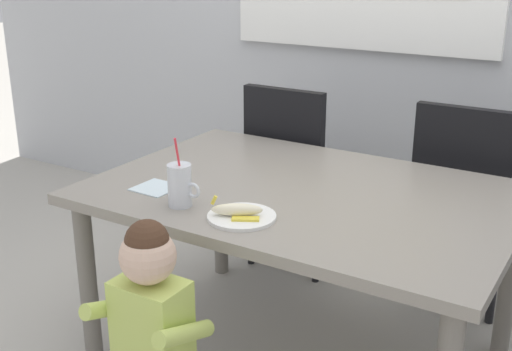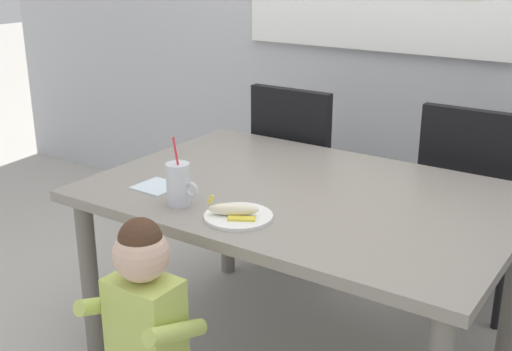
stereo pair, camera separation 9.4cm
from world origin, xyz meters
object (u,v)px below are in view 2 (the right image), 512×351
(dining_chair_left, at_px, (301,167))
(peeled_banana, at_px, (234,210))
(dining_chair_right, at_px, (472,197))
(snack_plate, at_px, (238,216))
(paper_napkin, at_px, (157,186))
(dining_table, at_px, (303,210))
(milk_cup, at_px, (179,186))
(toddler_standing, at_px, (145,313))

(dining_chair_left, distance_m, peeled_banana, 1.16)
(dining_chair_left, xyz_separation_m, dining_chair_right, (0.83, 0.06, 0.00))
(snack_plate, height_order, paper_napkin, snack_plate)
(dining_chair_right, relative_size, snack_plate, 4.17)
(dining_table, bearing_deg, paper_napkin, -149.41)
(dining_table, distance_m, dining_chair_right, 0.89)
(dining_chair_left, height_order, milk_cup, milk_cup)
(dining_chair_right, relative_size, toddler_standing, 1.15)
(milk_cup, bearing_deg, dining_chair_left, 97.02)
(milk_cup, xyz_separation_m, snack_plate, (0.24, 0.02, -0.06))
(dining_chair_right, xyz_separation_m, toddler_standing, (-0.55, -1.50, -0.02))
(milk_cup, bearing_deg, paper_napkin, 154.46)
(dining_chair_left, relative_size, paper_napkin, 6.40)
(dining_table, distance_m, milk_cup, 0.49)
(toddler_standing, relative_size, snack_plate, 3.64)
(toddler_standing, relative_size, peeled_banana, 4.78)
(dining_table, bearing_deg, snack_plate, -97.15)
(snack_plate, height_order, peeled_banana, peeled_banana)
(dining_chair_right, distance_m, toddler_standing, 1.60)
(snack_plate, bearing_deg, milk_cup, -176.34)
(peeled_banana, height_order, paper_napkin, peeled_banana)
(peeled_banana, bearing_deg, snack_plate, 51.22)
(dining_chair_right, xyz_separation_m, snack_plate, (-0.46, -1.13, 0.20))
(toddler_standing, height_order, milk_cup, milk_cup)
(toddler_standing, bearing_deg, milk_cup, 113.26)
(toddler_standing, bearing_deg, snack_plate, 76.43)
(dining_chair_right, height_order, peeled_banana, dining_chair_right)
(dining_chair_left, bearing_deg, dining_chair_right, -175.55)
(dining_table, relative_size, milk_cup, 6.15)
(dining_chair_right, bearing_deg, peeled_banana, 67.85)
(milk_cup, bearing_deg, dining_table, 52.16)
(dining_chair_right, distance_m, snack_plate, 1.24)
(paper_napkin, bearing_deg, peeled_banana, -11.39)
(dining_chair_right, bearing_deg, paper_napkin, 50.11)
(dining_chair_left, bearing_deg, toddler_standing, 101.24)
(dining_table, relative_size, peeled_banana, 8.82)
(dining_table, xyz_separation_m, milk_cup, (-0.29, -0.37, 0.15))
(snack_plate, bearing_deg, dining_chair_right, 68.04)
(dining_table, distance_m, toddler_standing, 0.75)
(dining_table, height_order, toddler_standing, toddler_standing)
(snack_plate, bearing_deg, peeled_banana, -128.78)
(dining_chair_left, distance_m, dining_chair_right, 0.83)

